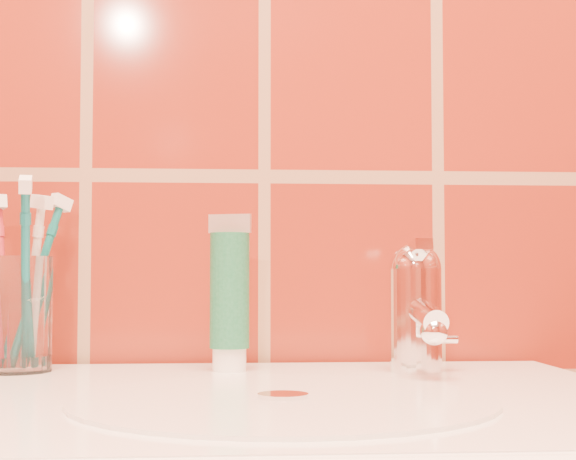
{
  "coord_description": "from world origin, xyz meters",
  "views": [
    {
      "loc": [
        -0.04,
        0.29,
        0.94
      ],
      "look_at": [
        0.02,
        1.08,
        0.98
      ],
      "focal_mm": 55.0,
      "sensor_mm": 36.0,
      "label": 1
    }
  ],
  "objects": [
    {
      "name": "toothbrush_0",
      "position": [
        -0.22,
        1.09,
        0.94
      ],
      "size": [
        0.06,
        0.14,
        0.2
      ],
      "primitive_type": null,
      "rotation": [
        0.34,
        0.0,
        0.17
      ],
      "color": "#0E6C75",
      "rests_on": "glass_tumbler"
    },
    {
      "name": "toothbrush_1",
      "position": [
        -0.22,
        1.15,
        0.93
      ],
      "size": [
        0.13,
        0.13,
        0.19
      ],
      "primitive_type": null,
      "rotation": [
        0.34,
        0.0,
        2.38
      ],
      "color": "#0D6B6E",
      "rests_on": "glass_tumbler"
    },
    {
      "name": "faucet",
      "position": [
        0.14,
        1.09,
        0.91
      ],
      "size": [
        0.05,
        0.11,
        0.12
      ],
      "color": "white",
      "rests_on": "pedestal_sink"
    },
    {
      "name": "glass_tumbler",
      "position": [
        -0.23,
        1.12,
        0.9
      ],
      "size": [
        0.07,
        0.07,
        0.11
      ],
      "primitive_type": "cylinder",
      "rotation": [
        0.0,
        0.0,
        -0.13
      ],
      "color": "white",
      "rests_on": "pedestal_sink"
    },
    {
      "name": "toothpaste_tube",
      "position": [
        -0.04,
        1.11,
        0.92
      ],
      "size": [
        0.04,
        0.04,
        0.15
      ],
      "rotation": [
        0.0,
        0.0,
        -0.35
      ],
      "color": "white",
      "rests_on": "pedestal_sink"
    },
    {
      "name": "toothbrush_2",
      "position": [
        -0.22,
        1.12,
        0.93
      ],
      "size": [
        0.07,
        0.07,
        0.17
      ],
      "primitive_type": null,
      "rotation": [
        0.14,
        0.0,
        0.95
      ],
      "color": "white",
      "rests_on": "glass_tumbler"
    },
    {
      "name": "toothbrush_3",
      "position": [
        -0.25,
        1.13,
        0.93
      ],
      "size": [
        0.08,
        0.09,
        0.18
      ],
      "primitive_type": null,
      "rotation": [
        0.18,
        0.0,
        -2.55
      ],
      "color": "#A5232F",
      "rests_on": "glass_tumbler"
    }
  ]
}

